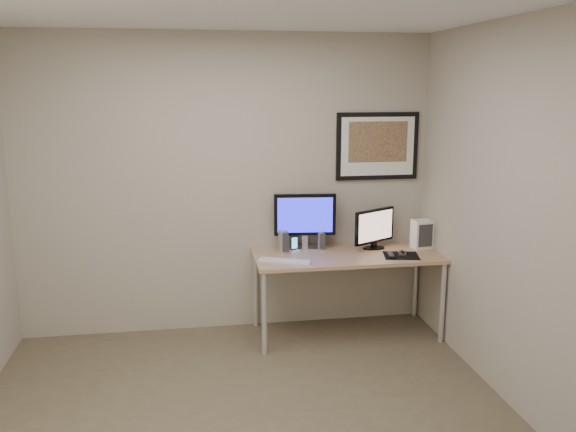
% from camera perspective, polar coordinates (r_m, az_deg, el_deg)
% --- Properties ---
extents(floor, '(3.60, 3.60, 0.00)m').
position_cam_1_polar(floor, '(4.17, -3.74, -18.95)').
color(floor, brown).
rests_on(floor, ground).
extents(room, '(3.60, 3.60, 3.60)m').
position_cam_1_polar(room, '(4.06, -4.70, 4.87)').
color(room, white).
rests_on(room, ground).
extents(desk, '(1.60, 0.70, 0.73)m').
position_cam_1_polar(desk, '(5.30, 5.51, -4.23)').
color(desk, '#996B4A').
rests_on(desk, floor).
extents(framed_art, '(0.75, 0.04, 0.60)m').
position_cam_1_polar(framed_art, '(5.53, 8.35, 6.49)').
color(framed_art, black).
rests_on(framed_art, room).
extents(monitor_large, '(0.54, 0.20, 0.49)m').
position_cam_1_polar(monitor_large, '(5.35, 1.60, -0.26)').
color(monitor_large, '#BABABF').
rests_on(monitor_large, desk).
extents(monitor_tv, '(0.41, 0.25, 0.36)m').
position_cam_1_polar(monitor_tv, '(5.42, 8.09, -1.10)').
color(monitor_tv, black).
rests_on(monitor_tv, desk).
extents(speaker_left, '(0.10, 0.10, 0.20)m').
position_cam_1_polar(speaker_left, '(5.28, -0.48, -2.40)').
color(speaker_left, '#BABABF').
rests_on(speaker_left, desk).
extents(speaker_right, '(0.07, 0.07, 0.17)m').
position_cam_1_polar(speaker_right, '(5.38, 3.12, -2.30)').
color(speaker_right, '#BABABF').
rests_on(speaker_right, desk).
extents(phone_dock, '(0.08, 0.08, 0.14)m').
position_cam_1_polar(phone_dock, '(5.31, 0.58, -2.61)').
color(phone_dock, black).
rests_on(phone_dock, desk).
extents(keyboard, '(0.46, 0.29, 0.02)m').
position_cam_1_polar(keyboard, '(5.03, -0.31, -4.22)').
color(keyboard, silver).
rests_on(keyboard, desk).
extents(mousepad, '(0.34, 0.31, 0.00)m').
position_cam_1_polar(mousepad, '(5.29, 10.54, -3.66)').
color(mousepad, black).
rests_on(mousepad, desk).
extents(mouse, '(0.07, 0.10, 0.03)m').
position_cam_1_polar(mouse, '(5.32, 10.62, -3.36)').
color(mouse, black).
rests_on(mouse, mousepad).
extents(remote, '(0.07, 0.18, 0.02)m').
position_cam_1_polar(remote, '(5.26, 9.59, -3.61)').
color(remote, black).
rests_on(remote, desk).
extents(fan_unit, '(0.18, 0.15, 0.26)m').
position_cam_1_polar(fan_unit, '(5.54, 12.42, -1.66)').
color(fan_unit, white).
rests_on(fan_unit, desk).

